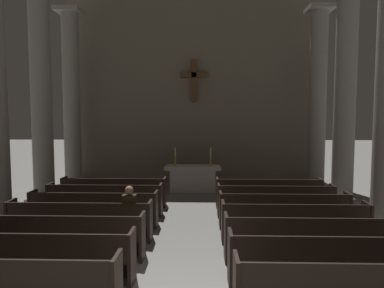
{
  "coord_description": "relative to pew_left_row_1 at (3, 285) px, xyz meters",
  "views": [
    {
      "loc": [
        0.37,
        -4.76,
        2.91
      ],
      "look_at": [
        0.0,
        7.61,
        1.95
      ],
      "focal_mm": 32.14,
      "sensor_mm": 36.0,
      "label": 1
    }
  ],
  "objects": [
    {
      "name": "column_right_third",
      "position": [
        7.57,
        6.76,
        3.09
      ],
      "size": [
        1.03,
        1.03,
        7.32
      ],
      "color": "gray",
      "rests_on": "ground"
    },
    {
      "name": "pew_left_row_2",
      "position": [
        0.0,
        1.05,
        0.0
      ],
      "size": [
        3.39,
        0.5,
        0.95
      ],
      "color": "black",
      "rests_on": "ground"
    },
    {
      "name": "pew_right_row_3",
      "position": [
        5.04,
        2.1,
        0.0
      ],
      "size": [
        3.39,
        0.5,
        0.95
      ],
      "color": "black",
      "rests_on": "ground"
    },
    {
      "name": "apse_with_cross",
      "position": [
        2.52,
        10.78,
        3.62
      ],
      "size": [
        11.19,
        0.47,
        8.19
      ],
      "color": "#706656",
      "rests_on": "ground"
    },
    {
      "name": "pew_right_row_2",
      "position": [
        5.04,
        1.05,
        0.0
      ],
      "size": [
        3.39,
        0.5,
        0.95
      ],
      "color": "black",
      "rests_on": "ground"
    },
    {
      "name": "lone_worshipper",
      "position": [
        1.19,
        3.19,
        0.22
      ],
      "size": [
        0.32,
        0.43,
        1.32
      ],
      "color": "#26262B",
      "rests_on": "ground"
    },
    {
      "name": "column_right_fourth",
      "position": [
        7.57,
        9.44,
        3.09
      ],
      "size": [
        1.03,
        1.03,
        7.32
      ],
      "color": "gray",
      "rests_on": "ground"
    },
    {
      "name": "candlestick_right",
      "position": [
        3.22,
        8.72,
        0.77
      ],
      "size": [
        0.16,
        0.16,
        0.72
      ],
      "color": "#B79338",
      "rests_on": "altar"
    },
    {
      "name": "pew_left_row_5",
      "position": [
        0.0,
        4.21,
        0.0
      ],
      "size": [
        3.39,
        0.5,
        0.95
      ],
      "color": "black",
      "rests_on": "ground"
    },
    {
      "name": "candlestick_left",
      "position": [
        1.82,
        8.72,
        0.77
      ],
      "size": [
        0.16,
        0.16,
        0.72
      ],
      "color": "#B79338",
      "rests_on": "altar"
    },
    {
      "name": "column_left_third",
      "position": [
        -2.53,
        6.76,
        3.09
      ],
      "size": [
        1.03,
        1.03,
        7.32
      ],
      "color": "gray",
      "rests_on": "ground"
    },
    {
      "name": "pew_left_row_4",
      "position": [
        0.0,
        3.15,
        0.0
      ],
      "size": [
        3.39,
        0.5,
        0.95
      ],
      "color": "black",
      "rests_on": "ground"
    },
    {
      "name": "pew_left_row_1",
      "position": [
        0.0,
        0.0,
        0.0
      ],
      "size": [
        3.39,
        0.5,
        0.95
      ],
      "color": "black",
      "rests_on": "ground"
    },
    {
      "name": "pew_left_row_3",
      "position": [
        0.0,
        2.1,
        0.0
      ],
      "size": [
        3.39,
        0.5,
        0.95
      ],
      "color": "black",
      "rests_on": "ground"
    },
    {
      "name": "pew_right_row_5",
      "position": [
        5.04,
        4.21,
        0.0
      ],
      "size": [
        3.39,
        0.5,
        0.95
      ],
      "color": "black",
      "rests_on": "ground"
    },
    {
      "name": "altar",
      "position": [
        2.52,
        8.72,
        0.06
      ],
      "size": [
        2.2,
        0.9,
        1.01
      ],
      "color": "#BCB7AD",
      "rests_on": "ground"
    },
    {
      "name": "pew_right_row_4",
      "position": [
        5.04,
        3.15,
        0.0
      ],
      "size": [
        3.39,
        0.5,
        0.95
      ],
      "color": "black",
      "rests_on": "ground"
    },
    {
      "name": "column_left_fourth",
      "position": [
        -2.53,
        9.44,
        3.09
      ],
      "size": [
        1.03,
        1.03,
        7.32
      ],
      "color": "gray",
      "rests_on": "ground"
    },
    {
      "name": "pew_right_row_6",
      "position": [
        5.04,
        5.26,
        0.0
      ],
      "size": [
        3.39,
        0.5,
        0.95
      ],
      "color": "black",
      "rests_on": "ground"
    },
    {
      "name": "pew_right_row_7",
      "position": [
        5.04,
        6.31,
        0.0
      ],
      "size": [
        3.39,
        0.5,
        0.95
      ],
      "color": "black",
      "rests_on": "ground"
    },
    {
      "name": "pew_left_row_6",
      "position": [
        0.0,
        5.26,
        0.0
      ],
      "size": [
        3.39,
        0.5,
        0.95
      ],
      "color": "black",
      "rests_on": "ground"
    },
    {
      "name": "pew_left_row_7",
      "position": [
        0.0,
        6.31,
        0.0
      ],
      "size": [
        3.39,
        0.5,
        0.95
      ],
      "color": "black",
      "rests_on": "ground"
    }
  ]
}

